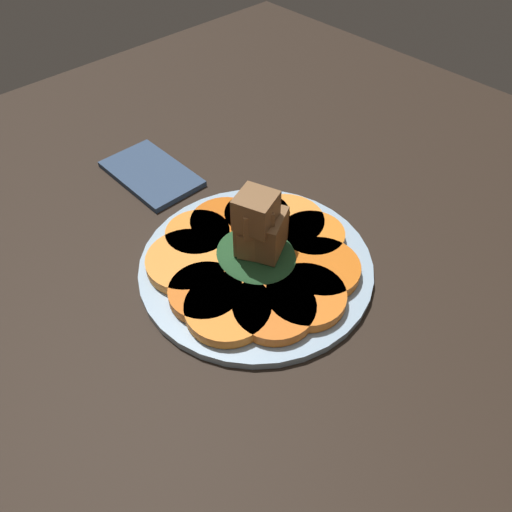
# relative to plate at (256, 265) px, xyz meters

# --- Properties ---
(table_slab) EXTENTS (1.20, 1.20, 0.02)m
(table_slab) POSITION_rel_plate_xyz_m (0.00, 0.00, -0.02)
(table_slab) COLOR black
(table_slab) RESTS_ON ground
(plate) EXTENTS (0.27, 0.27, 0.01)m
(plate) POSITION_rel_plate_xyz_m (0.00, 0.00, 0.00)
(plate) COLOR #99B7D1
(plate) RESTS_ON table_slab
(carrot_slice_0) EXTENTS (0.09, 0.09, 0.01)m
(carrot_slice_0) POSITION_rel_plate_xyz_m (-0.07, 0.04, 0.01)
(carrot_slice_0) COLOR orange
(carrot_slice_0) RESTS_ON plate
(carrot_slice_1) EXTENTS (0.09, 0.09, 0.01)m
(carrot_slice_1) POSITION_rel_plate_xyz_m (-0.08, -0.00, 0.01)
(carrot_slice_1) COLOR orange
(carrot_slice_1) RESTS_ON plate
(carrot_slice_2) EXTENTS (0.09, 0.09, 0.01)m
(carrot_slice_2) POSITION_rel_plate_xyz_m (-0.06, -0.04, 0.01)
(carrot_slice_2) COLOR orange
(carrot_slice_2) RESTS_ON plate
(carrot_slice_3) EXTENTS (0.08, 0.08, 0.01)m
(carrot_slice_3) POSITION_rel_plate_xyz_m (-0.02, -0.07, 0.01)
(carrot_slice_3) COLOR orange
(carrot_slice_3) RESTS_ON plate
(carrot_slice_4) EXTENTS (0.10, 0.10, 0.01)m
(carrot_slice_4) POSITION_rel_plate_xyz_m (0.02, -0.07, 0.01)
(carrot_slice_4) COLOR orange
(carrot_slice_4) RESTS_ON plate
(carrot_slice_5) EXTENTS (0.08, 0.08, 0.01)m
(carrot_slice_5) POSITION_rel_plate_xyz_m (0.05, -0.05, 0.01)
(carrot_slice_5) COLOR orange
(carrot_slice_5) RESTS_ON plate
(carrot_slice_6) EXTENTS (0.09, 0.09, 0.01)m
(carrot_slice_6) POSITION_rel_plate_xyz_m (0.07, -0.01, 0.01)
(carrot_slice_6) COLOR #D45F12
(carrot_slice_6) RESTS_ON plate
(carrot_slice_7) EXTENTS (0.08, 0.08, 0.01)m
(carrot_slice_7) POSITION_rel_plate_xyz_m (0.08, 0.02, 0.01)
(carrot_slice_7) COLOR orange
(carrot_slice_7) RESTS_ON plate
(carrot_slice_8) EXTENTS (0.09, 0.09, 0.01)m
(carrot_slice_8) POSITION_rel_plate_xyz_m (0.05, 0.06, 0.01)
(carrot_slice_8) COLOR orange
(carrot_slice_8) RESTS_ON plate
(carrot_slice_9) EXTENTS (0.08, 0.08, 0.01)m
(carrot_slice_9) POSITION_rel_plate_xyz_m (0.00, 0.07, 0.01)
(carrot_slice_9) COLOR orange
(carrot_slice_9) RESTS_ON plate
(carrot_slice_10) EXTENTS (0.09, 0.09, 0.01)m
(carrot_slice_10) POSITION_rel_plate_xyz_m (-0.03, 0.07, 0.01)
(carrot_slice_10) COLOR orange
(carrot_slice_10) RESTS_ON plate
(center_pile) EXTENTS (0.10, 0.09, 0.10)m
(center_pile) POSITION_rel_plate_xyz_m (0.00, -0.00, 0.04)
(center_pile) COLOR #1E4723
(center_pile) RESTS_ON plate
(fork) EXTENTS (0.18, 0.03, 0.00)m
(fork) POSITION_rel_plate_xyz_m (-0.00, -0.07, 0.01)
(fork) COLOR #B2B2B7
(fork) RESTS_ON plate
(napkin) EXTENTS (0.14, 0.08, 0.01)m
(napkin) POSITION_rel_plate_xyz_m (0.23, -0.01, -0.00)
(napkin) COLOR #334766
(napkin) RESTS_ON table_slab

